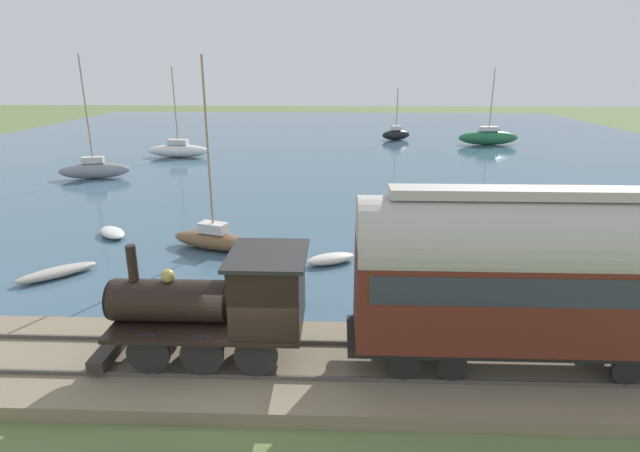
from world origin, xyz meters
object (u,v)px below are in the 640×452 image
object	(u,v)px
sailboat_green	(488,137)
sailboat_white	(179,150)
passenger_coach	(538,271)
sailboat_brown	(214,238)
sailboat_gray	(94,169)
rowboat_near_shore	(331,259)
steam_locomotive	(226,299)
rowboat_mid_harbor	(57,272)
rowboat_far_out	(112,233)
sailboat_black	(396,134)
rowboat_off_pier	(492,263)

from	to	relation	value
sailboat_green	sailboat_white	bearing A→B (deg)	103.21
passenger_coach	sailboat_brown	bearing A→B (deg)	48.06
sailboat_green	sailboat_gray	bearing A→B (deg)	115.31
sailboat_gray	sailboat_white	world-z (taller)	sailboat_gray
rowboat_near_shore	sailboat_white	bearing A→B (deg)	3.99
steam_locomotive	rowboat_mid_harbor	size ratio (longest dim) A/B	2.06
rowboat_near_shore	sailboat_gray	bearing A→B (deg)	22.31
sailboat_white	rowboat_mid_harbor	size ratio (longest dim) A/B	2.99
sailboat_white	steam_locomotive	bearing A→B (deg)	-159.82
sailboat_green	rowboat_mid_harbor	world-z (taller)	sailboat_green
passenger_coach	rowboat_near_shore	bearing A→B (deg)	33.48
sailboat_brown	sailboat_gray	xyz separation A→B (m)	(14.75, 12.58, 0.16)
rowboat_far_out	sailboat_black	bearing A→B (deg)	21.80
steam_locomotive	sailboat_white	distance (m)	35.86
sailboat_black	sailboat_white	world-z (taller)	sailboat_white
sailboat_brown	rowboat_near_shore	xyz separation A→B (m)	(-1.57, -5.36, -0.32)
sailboat_white	rowboat_far_out	world-z (taller)	sailboat_white
passenger_coach	sailboat_green	size ratio (longest dim) A/B	1.20
steam_locomotive	rowboat_near_shore	xyz separation A→B (m)	(7.99, -2.59, -1.97)
rowboat_mid_harbor	steam_locomotive	bearing A→B (deg)	-170.38
rowboat_far_out	passenger_coach	bearing A→B (deg)	-76.21
steam_locomotive	sailboat_gray	xyz separation A→B (m)	(24.31, 15.34, -1.49)
steam_locomotive	sailboat_gray	bearing A→B (deg)	32.26
sailboat_black	sailboat_white	size ratio (longest dim) A/B	0.71
rowboat_off_pier	sailboat_brown	bearing A→B (deg)	24.12
passenger_coach	sailboat_white	xyz separation A→B (m)	(33.78, 19.81, -2.44)
rowboat_far_out	sailboat_white	bearing A→B (deg)	57.84
steam_locomotive	rowboat_near_shore	size ratio (longest dim) A/B	2.39
sailboat_brown	rowboat_mid_harbor	world-z (taller)	sailboat_brown
sailboat_black	rowboat_off_pier	bearing A→B (deg)	161.54
passenger_coach	sailboat_green	bearing A→B (deg)	-14.44
sailboat_gray	sailboat_green	world-z (taller)	sailboat_gray
sailboat_gray	rowboat_mid_harbor	xyz separation A→B (m)	(-18.17, -7.11, -0.49)
steam_locomotive	sailboat_black	distance (m)	47.14
sailboat_white	rowboat_far_out	size ratio (longest dim) A/B	3.65
passenger_coach	rowboat_off_pier	bearing A→B (deg)	-10.46
steam_locomotive	rowboat_far_out	size ratio (longest dim) A/B	2.51
sailboat_green	rowboat_near_shore	bearing A→B (deg)	151.92
rowboat_off_pier	sailboat_green	bearing A→B (deg)	-73.09
rowboat_far_out	rowboat_off_pier	xyz separation A→B (m)	(-3.32, -17.54, -0.01)
sailboat_green	rowboat_far_out	xyz separation A→B (m)	(-31.56, 27.09, -0.61)
sailboat_black	passenger_coach	bearing A→B (deg)	159.76
sailboat_green	sailboat_brown	bearing A→B (deg)	143.91
sailboat_gray	rowboat_off_pier	xyz separation A→B (m)	(-16.47, -24.67, -0.50)
sailboat_gray	rowboat_off_pier	bearing A→B (deg)	-136.94
rowboat_mid_harbor	rowboat_near_shore	distance (m)	10.99
sailboat_green	rowboat_off_pier	world-z (taller)	sailboat_green
passenger_coach	sailboat_gray	bearing A→B (deg)	43.69
passenger_coach	sailboat_black	xyz separation A→B (m)	(46.16, -1.53, -2.47)
rowboat_far_out	rowboat_mid_harbor	world-z (taller)	rowboat_mid_harbor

